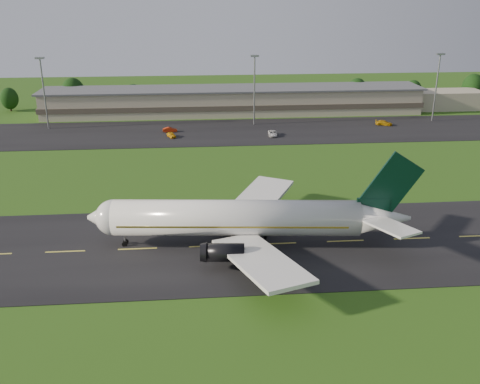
{
  "coord_description": "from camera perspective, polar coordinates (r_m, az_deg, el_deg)",
  "views": [
    {
      "loc": [
        -12.36,
        -75.61,
        37.86
      ],
      "look_at": [
        -5.3,
        8.0,
        6.0
      ],
      "focal_mm": 40.0,
      "sensor_mm": 36.0,
      "label": 1
    }
  ],
  "objects": [
    {
      "name": "service_vehicle_b",
      "position": [
        153.31,
        -7.48,
        6.61
      ],
      "size": [
        4.08,
        1.52,
        1.33
      ],
      "primitive_type": "imported",
      "rotation": [
        0.0,
        0.0,
        1.6
      ],
      "color": "#97220A",
      "rests_on": "apron"
    },
    {
      "name": "light_mast_west",
      "position": [
        163.3,
        -20.27,
        10.69
      ],
      "size": [
        2.4,
        1.2,
        20.35
      ],
      "color": "gray",
      "rests_on": "ground"
    },
    {
      "name": "service_vehicle_a",
      "position": [
        147.6,
        -7.33,
        6.06
      ],
      "size": [
        3.0,
        4.19,
        1.32
      ],
      "primitive_type": "imported",
      "rotation": [
        0.0,
        0.0,
        0.41
      ],
      "color": "#E4A10D",
      "rests_on": "apron"
    },
    {
      "name": "light_mast_east",
      "position": [
        173.44,
        20.3,
        11.21
      ],
      "size": [
        2.4,
        1.2,
        20.35
      ],
      "color": "gray",
      "rests_on": "ground"
    },
    {
      "name": "service_vehicle_d",
      "position": [
        165.42,
        15.09,
        7.14
      ],
      "size": [
        5.33,
        3.71,
        1.43
      ],
      "primitive_type": "imported",
      "rotation": [
        0.0,
        0.0,
        1.19
      ],
      "color": "#C0880B",
      "rests_on": "apron"
    },
    {
      "name": "light_mast_centre",
      "position": [
        158.58,
        1.55,
        11.67
      ],
      "size": [
        2.4,
        1.2,
        20.35
      ],
      "color": "gray",
      "rests_on": "ground"
    },
    {
      "name": "tree_line",
      "position": [
        190.26,
        9.48,
        10.61
      ],
      "size": [
        192.97,
        8.71,
        10.7
      ],
      "color": "black",
      "rests_on": "ground"
    },
    {
      "name": "service_vehicle_c",
      "position": [
        148.23,
        3.51,
        6.27
      ],
      "size": [
        2.54,
        5.0,
        1.35
      ],
      "primitive_type": "imported",
      "rotation": [
        0.0,
        0.0,
        -0.06
      ],
      "color": "silver",
      "rests_on": "apron"
    },
    {
      "name": "terminal",
      "position": [
        176.11,
        1.4,
        9.7
      ],
      "size": [
        145.0,
        16.0,
        8.4
      ],
      "color": "tan",
      "rests_on": "ground"
    },
    {
      "name": "taxiway",
      "position": [
        85.44,
        4.01,
        -5.53
      ],
      "size": [
        220.0,
        30.0,
        0.1
      ],
      "primitive_type": "cube",
      "color": "black",
      "rests_on": "ground"
    },
    {
      "name": "airliner",
      "position": [
        82.78,
        0.15,
        -2.85
      ],
      "size": [
        51.27,
        42.01,
        15.57
      ],
      "rotation": [
        0.0,
        0.0,
        -0.09
      ],
      "color": "white",
      "rests_on": "ground"
    },
    {
      "name": "apron",
      "position": [
        152.88,
        -0.04,
        6.47
      ],
      "size": [
        260.0,
        30.0,
        0.1
      ],
      "primitive_type": "cube",
      "color": "black",
      "rests_on": "ground"
    },
    {
      "name": "ground",
      "position": [
        85.46,
        4.01,
        -5.56
      ],
      "size": [
        360.0,
        360.0,
        0.0
      ],
      "primitive_type": "plane",
      "color": "#244D13",
      "rests_on": "ground"
    }
  ]
}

